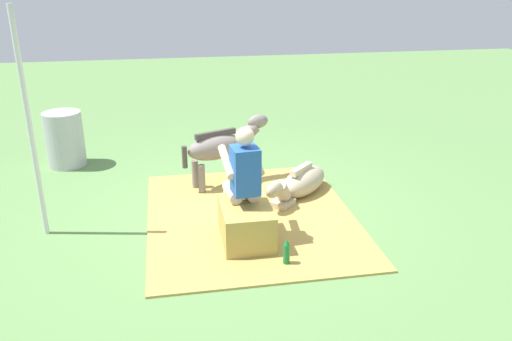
# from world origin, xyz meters

# --- Properties ---
(ground_plane) EXTENTS (24.00, 24.00, 0.00)m
(ground_plane) POSITION_xyz_m (0.00, 0.00, 0.00)
(ground_plane) COLOR #608C4C
(hay_patch) EXTENTS (3.00, 2.49, 0.02)m
(hay_patch) POSITION_xyz_m (-0.21, -0.14, 0.01)
(hay_patch) COLOR tan
(hay_patch) RESTS_ON ground
(hay_bale) EXTENTS (0.77, 0.54, 0.45)m
(hay_bale) POSITION_xyz_m (-0.82, 0.01, 0.22)
(hay_bale) COLOR tan
(hay_bale) RESTS_ON ground
(person_seated) EXTENTS (0.69, 0.46, 1.33)m
(person_seated) POSITION_xyz_m (-0.66, 0.02, 0.73)
(person_seated) COLOR beige
(person_seated) RESTS_ON ground
(pony_standing) EXTENTS (0.70, 1.28, 0.94)m
(pony_standing) POSITION_xyz_m (0.85, 0.08, 0.58)
(pony_standing) COLOR slate
(pony_standing) RESTS_ON ground
(pony_lying) EXTENTS (1.14, 1.14, 0.42)m
(pony_lying) POSITION_xyz_m (0.30, -0.90, 0.19)
(pony_lying) COLOR tan
(pony_lying) RESTS_ON ground
(soda_bottle) EXTENTS (0.07, 0.07, 0.30)m
(soda_bottle) POSITION_xyz_m (-1.36, -0.32, 0.14)
(soda_bottle) COLOR #197233
(soda_bottle) RESTS_ON ground
(water_barrel) EXTENTS (0.57, 0.57, 0.84)m
(water_barrel) POSITION_xyz_m (2.08, 2.35, 0.42)
(water_barrel) COLOR #B2B2B7
(water_barrel) RESTS_ON ground
(tent_pole_left) EXTENTS (0.06, 0.06, 2.54)m
(tent_pole_left) POSITION_xyz_m (-0.20, 2.25, 1.27)
(tent_pole_left) COLOR silver
(tent_pole_left) RESTS_ON ground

